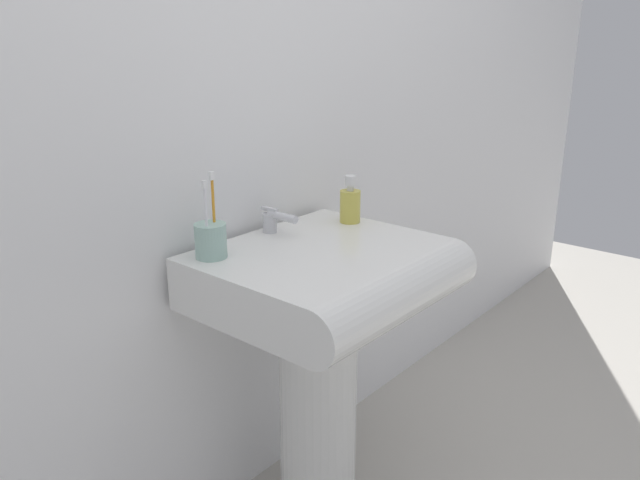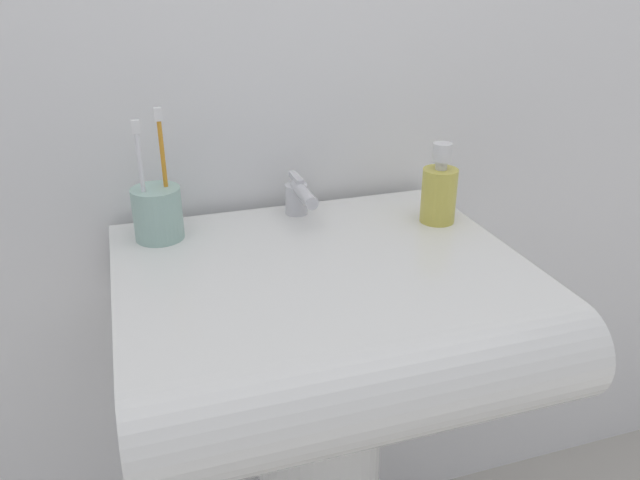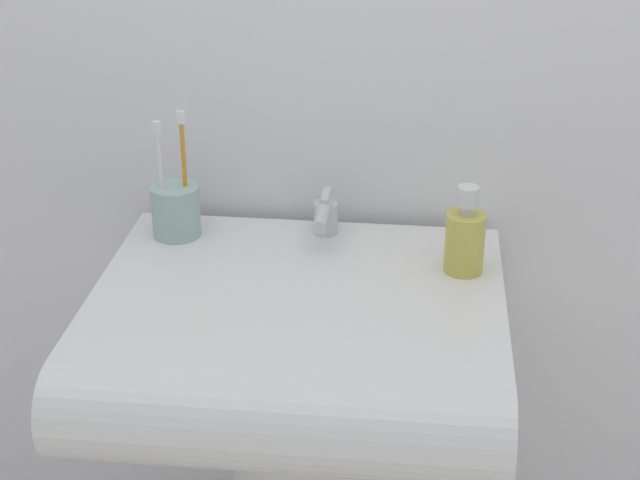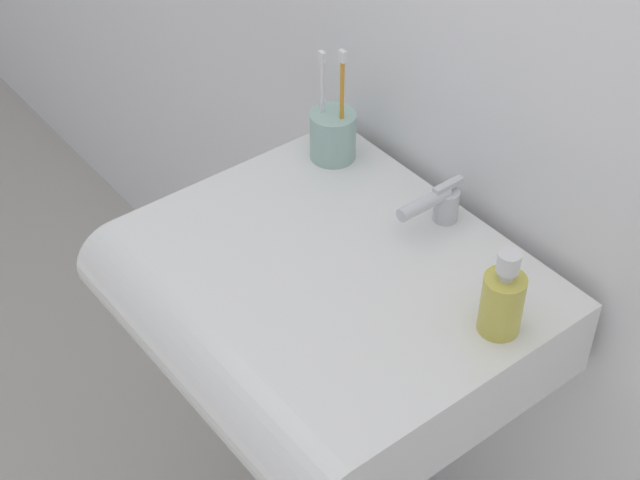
{
  "view_description": "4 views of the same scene",
  "coord_description": "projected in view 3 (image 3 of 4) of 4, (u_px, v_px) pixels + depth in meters",
  "views": [
    {
      "loc": [
        -1.15,
        -0.98,
        1.35
      ],
      "look_at": [
        0.0,
        -0.01,
        0.85
      ],
      "focal_mm": 35.0,
      "sensor_mm": 36.0,
      "label": 1
    },
    {
      "loc": [
        -0.26,
        -0.8,
        1.25
      ],
      "look_at": [
        0.01,
        0.02,
        0.85
      ],
      "focal_mm": 35.0,
      "sensor_mm": 36.0,
      "label": 2
    },
    {
      "loc": [
        0.17,
        -1.25,
        1.53
      ],
      "look_at": [
        0.03,
        -0.03,
        0.92
      ],
      "focal_mm": 55.0,
      "sensor_mm": 36.0,
      "label": 3
    },
    {
      "loc": [
        0.84,
        -0.7,
        1.81
      ],
      "look_at": [
        -0.03,
        -0.02,
        0.86
      ],
      "focal_mm": 55.0,
      "sensor_mm": 36.0,
      "label": 4
    }
  ],
  "objects": [
    {
      "name": "soap_bottle",
      "position": [
        465.0,
        239.0,
        1.47
      ],
      "size": [
        0.06,
        0.06,
        0.14
      ],
      "color": "gold",
      "rests_on": "sink_basin"
    },
    {
      "name": "toothbrush_cup",
      "position": [
        176.0,
        209.0,
        1.58
      ],
      "size": [
        0.08,
        0.08,
        0.21
      ],
      "color": "#99BFB2",
      "rests_on": "sink_basin"
    },
    {
      "name": "sink_basin",
      "position": [
        295.0,
        346.0,
        1.42
      ],
      "size": [
        0.6,
        0.53,
        0.14
      ],
      "color": "white",
      "rests_on": "sink_pedestal"
    },
    {
      "name": "faucet",
      "position": [
        325.0,
        216.0,
        1.58
      ],
      "size": [
        0.04,
        0.12,
        0.07
      ],
      "color": "silver",
      "rests_on": "sink_basin"
    }
  ]
}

